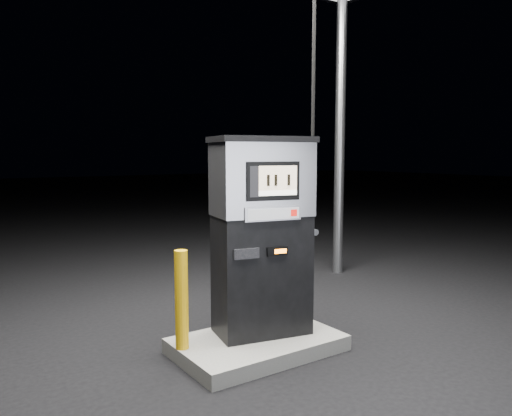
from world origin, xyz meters
TOP-DOWN VIEW (x-y plane):
  - ground at (0.00, 0.00)m, footprint 80.00×80.00m
  - pump_island at (0.00, 0.00)m, footprint 1.60×1.00m
  - fuel_dispenser at (0.12, 0.10)m, footprint 1.14×0.77m
  - bollard_left at (-0.74, 0.16)m, footprint 0.16×0.16m
  - bollard_right at (0.55, 0.05)m, footprint 0.16×0.16m

SIDE VIEW (x-z plane):
  - ground at x=0.00m, z-range 0.00..0.00m
  - pump_island at x=0.00m, z-range 0.00..0.15m
  - bollard_left at x=-0.74m, z-range 0.15..1.08m
  - bollard_right at x=0.55m, z-range 0.15..1.14m
  - fuel_dispenser at x=0.12m, z-range -0.88..3.21m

